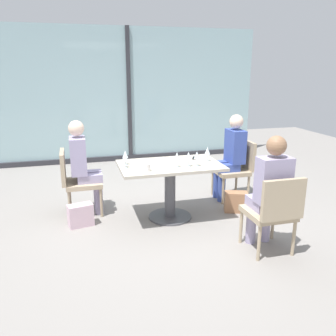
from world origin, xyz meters
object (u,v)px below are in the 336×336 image
(chair_front_right, at_px, (274,210))
(wine_glass_3, at_px, (189,156))
(chair_far_right, at_px, (237,166))
(wine_glass_4, at_px, (125,154))
(person_far_right, at_px, (231,153))
(dining_table_main, at_px, (170,179))
(person_front_right, at_px, (270,188))
(wine_glass_0, at_px, (207,151))
(cell_phone_on_table, at_px, (195,158))
(chair_far_left, at_px, (76,178))
(wine_glass_1, at_px, (125,157))
(handbag_0, at_px, (81,215))
(wine_glass_5, at_px, (197,155))
(handbag_1, at_px, (236,202))
(person_far_left, at_px, (83,163))
(coffee_cup, at_px, (147,167))
(wine_glass_2, at_px, (177,156))

(chair_front_right, bearing_deg, wine_glass_3, 120.37)
(chair_far_right, relative_size, wine_glass_4, 4.70)
(person_far_right, bearing_deg, dining_table_main, -156.37)
(chair_far_right, xyz_separation_m, person_front_right, (-0.38, -1.53, 0.20))
(wine_glass_0, bearing_deg, cell_phone_on_table, 122.32)
(chair_far_left, bearing_deg, wine_glass_1, -38.93)
(chair_far_right, distance_m, handbag_0, 2.37)
(wine_glass_5, distance_m, handbag_1, 0.96)
(person_far_left, relative_size, wine_glass_4, 6.81)
(dining_table_main, height_order, person_far_right, person_far_right)
(cell_phone_on_table, bearing_deg, wine_glass_1, -144.31)
(coffee_cup, xyz_separation_m, cell_phone_on_table, (0.75, 0.43, -0.04))
(person_far_right, height_order, handbag_1, person_far_right)
(dining_table_main, xyz_separation_m, handbag_0, (-1.14, 0.05, -0.39))
(wine_glass_2, bearing_deg, wine_glass_4, 156.25)
(person_far_right, relative_size, wine_glass_4, 6.81)
(chair_front_right, bearing_deg, wine_glass_0, 102.66)
(dining_table_main, relative_size, wine_glass_5, 6.94)
(cell_phone_on_table, height_order, handbag_0, cell_phone_on_table)
(dining_table_main, distance_m, cell_phone_on_table, 0.49)
(wine_glass_2, relative_size, coffee_cup, 2.06)
(wine_glass_1, height_order, wine_glass_2, same)
(chair_far_left, relative_size, wine_glass_4, 4.70)
(handbag_1, bearing_deg, handbag_0, -163.18)
(chair_far_left, distance_m, coffee_cup, 1.11)
(chair_far_left, relative_size, handbag_1, 2.90)
(wine_glass_3, bearing_deg, wine_glass_2, 170.83)
(person_far_right, xyz_separation_m, wine_glass_0, (-0.54, -0.44, 0.16))
(wine_glass_2, relative_size, handbag_0, 0.62)
(wine_glass_4, bearing_deg, handbag_1, -6.32)
(wine_glass_2, bearing_deg, person_front_right, -51.56)
(chair_far_right, relative_size, cell_phone_on_table, 6.04)
(chair_front_right, distance_m, handbag_1, 1.20)
(chair_far_left, xyz_separation_m, coffee_cup, (0.82, -0.70, 0.28))
(wine_glass_5, bearing_deg, chair_far_left, 156.83)
(handbag_1, bearing_deg, wine_glass_2, -154.16)
(person_far_right, distance_m, wine_glass_3, 1.08)
(wine_glass_3, bearing_deg, wine_glass_5, 0.51)
(wine_glass_2, distance_m, wine_glass_4, 0.65)
(chair_far_right, distance_m, wine_glass_5, 1.13)
(person_far_left, height_order, person_front_right, same)
(wine_glass_4, bearing_deg, dining_table_main, -12.31)
(coffee_cup, bearing_deg, chair_far_left, 139.53)
(handbag_0, bearing_deg, cell_phone_on_table, -7.16)
(chair_far_right, height_order, cell_phone_on_table, chair_far_right)
(coffee_cup, distance_m, handbag_0, 1.06)
(wine_glass_3, xyz_separation_m, wine_glass_4, (-0.74, 0.28, 0.00))
(wine_glass_3, bearing_deg, handbag_1, 9.51)
(wine_glass_0, bearing_deg, person_far_left, 164.45)
(person_far_right, relative_size, wine_glass_0, 6.81)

